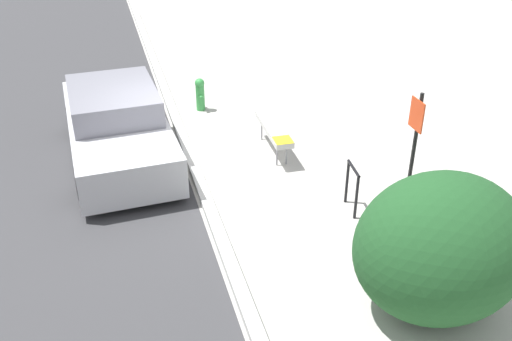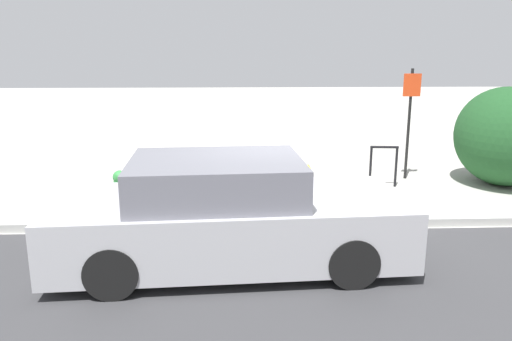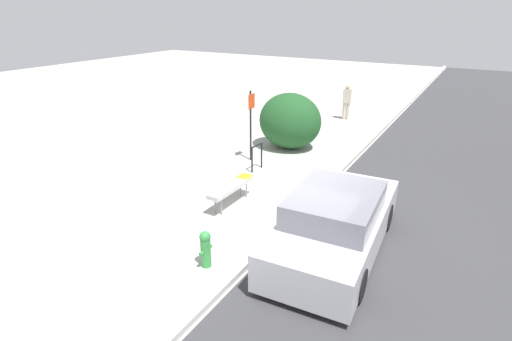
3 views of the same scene
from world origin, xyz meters
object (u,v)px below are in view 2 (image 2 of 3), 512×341
object	(u,v)px
bike_rack	(384,162)
parked_car_near	(228,216)
fire_hydrant	(121,192)
sign_post	(410,114)
bench	(267,171)

from	to	relation	value
bike_rack	parked_car_near	size ratio (longest dim) A/B	0.19
fire_hydrant	parked_car_near	world-z (taller)	parked_car_near
sign_post	parked_car_near	size ratio (longest dim) A/B	0.52
fire_hydrant	bike_rack	bearing A→B (deg)	18.70
fire_hydrant	parked_car_near	bearing A→B (deg)	-47.69
bike_rack	bench	bearing A→B (deg)	-165.35
bench	bike_rack	distance (m)	2.44
bike_rack	fire_hydrant	bearing A→B (deg)	-161.30
parked_car_near	sign_post	bearing A→B (deg)	45.22
parked_car_near	bike_rack	bearing A→B (deg)	46.43
parked_car_near	bench	bearing A→B (deg)	73.92
bench	sign_post	xyz separation A→B (m)	(3.03, 1.23, 0.89)
bike_rack	fire_hydrant	distance (m)	5.09
bench	parked_car_near	bearing A→B (deg)	-101.49
bike_rack	sign_post	bearing A→B (deg)	42.19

